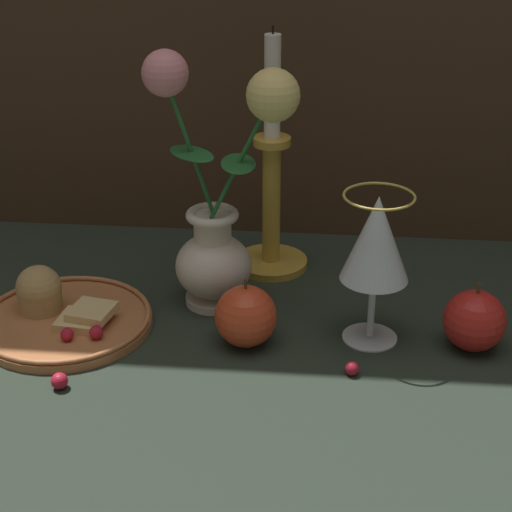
{
  "coord_description": "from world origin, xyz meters",
  "views": [
    {
      "loc": [
        0.08,
        -0.85,
        0.52
      ],
      "look_at": [
        -0.0,
        -0.0,
        0.1
      ],
      "focal_mm": 60.0,
      "sensor_mm": 36.0,
      "label": 1
    }
  ],
  "objects": [
    {
      "name": "berry_front_center",
      "position": [
        0.11,
        -0.08,
        0.01
      ],
      "size": [
        0.02,
        0.02,
        0.02
      ],
      "primitive_type": "sphere",
      "color": "#AD192D",
      "rests_on": "ground_plane"
    },
    {
      "name": "plate_with_pastries",
      "position": [
        -0.23,
        -0.0,
        0.02
      ],
      "size": [
        0.2,
        0.2,
        0.07
      ],
      "color": "#B77042",
      "rests_on": "ground_plane"
    },
    {
      "name": "apple_beside_vase",
      "position": [
        -0.01,
        -0.02,
        0.04
      ],
      "size": [
        0.07,
        0.07,
        0.08
      ],
      "color": "#D14223",
      "rests_on": "ground_plane"
    },
    {
      "name": "wine_glass",
      "position": [
        0.13,
        -0.0,
        0.12
      ],
      "size": [
        0.08,
        0.08,
        0.18
      ],
      "color": "silver",
      "rests_on": "ground_plane"
    },
    {
      "name": "ground_plane",
      "position": [
        0.0,
        0.0,
        0.0
      ],
      "size": [
        2.4,
        2.4,
        0.0
      ],
      "primitive_type": "plane",
      "color": "#232D23",
      "rests_on": "ground"
    },
    {
      "name": "candlestick",
      "position": [
        -0.0,
        0.17,
        0.1
      ],
      "size": [
        0.1,
        0.1,
        0.32
      ],
      "color": "gold",
      "rests_on": "ground_plane"
    },
    {
      "name": "vase",
      "position": [
        -0.06,
        0.07,
        0.12
      ],
      "size": [
        0.18,
        0.09,
        0.31
      ],
      "color": "silver",
      "rests_on": "ground_plane"
    },
    {
      "name": "apple_near_glass",
      "position": [
        0.24,
        -0.01,
        0.04
      ],
      "size": [
        0.07,
        0.07,
        0.08
      ],
      "color": "red",
      "rests_on": "ground_plane"
    },
    {
      "name": "berry_near_plate",
      "position": [
        -0.2,
        -0.13,
        0.01
      ],
      "size": [
        0.02,
        0.02,
        0.02
      ],
      "primitive_type": "sphere",
      "color": "#AD192D",
      "rests_on": "ground_plane"
    }
  ]
}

